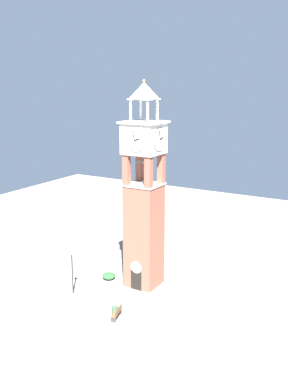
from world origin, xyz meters
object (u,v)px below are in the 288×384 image
park_bench (117,313)px  lamp_post (72,264)px  trash_bin (115,311)px  clock_tower (144,206)px

park_bench → lamp_post: bearing=164.0°
park_bench → trash_bin: (-0.44, 0.32, -0.08)m
park_bench → trash_bin: 0.56m
clock_tower → park_bench: 9.64m
trash_bin → lamp_post: bearing=165.9°
clock_tower → trash_bin: bearing=-84.8°
lamp_post → clock_tower: bearing=40.3°
clock_tower → trash_bin: 9.48m
clock_tower → trash_bin: clock_tower is taller
clock_tower → lamp_post: size_ratio=4.67×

